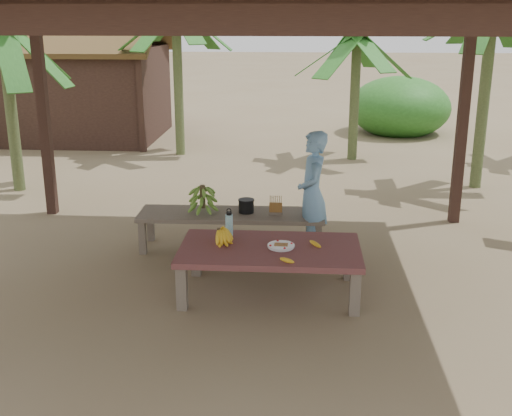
# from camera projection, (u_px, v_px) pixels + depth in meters

# --- Properties ---
(ground) EXTENTS (80.00, 80.00, 0.00)m
(ground) POSITION_uv_depth(u_px,v_px,m) (232.00, 284.00, 6.75)
(ground) COLOR brown
(ground) RESTS_ON ground
(pavilion) EXTENTS (6.60, 5.60, 2.95)m
(pavilion) POSITION_uv_depth(u_px,v_px,m) (227.00, 8.00, 5.92)
(pavilion) COLOR black
(pavilion) RESTS_ON ground
(work_table) EXTENTS (1.80, 1.00, 0.50)m
(work_table) POSITION_uv_depth(u_px,v_px,m) (270.00, 253.00, 6.39)
(work_table) COLOR brown
(work_table) RESTS_ON ground
(bench) EXTENTS (2.21, 0.64, 0.45)m
(bench) POSITION_uv_depth(u_px,v_px,m) (231.00, 217.00, 7.65)
(bench) COLOR brown
(bench) RESTS_ON ground
(ripe_banana_bunch) EXTENTS (0.32, 0.28, 0.17)m
(ripe_banana_bunch) POSITION_uv_depth(u_px,v_px,m) (219.00, 235.00, 6.48)
(ripe_banana_bunch) COLOR yellow
(ripe_banana_bunch) RESTS_ON work_table
(plate) EXTENTS (0.27, 0.27, 0.04)m
(plate) POSITION_uv_depth(u_px,v_px,m) (281.00, 246.00, 6.36)
(plate) COLOR white
(plate) RESTS_ON work_table
(loose_banana_front) EXTENTS (0.15, 0.09, 0.04)m
(loose_banana_front) POSITION_uv_depth(u_px,v_px,m) (287.00, 260.00, 5.98)
(loose_banana_front) COLOR yellow
(loose_banana_front) RESTS_ON work_table
(loose_banana_side) EXTENTS (0.14, 0.15, 0.04)m
(loose_banana_side) POSITION_uv_depth(u_px,v_px,m) (315.00, 244.00, 6.40)
(loose_banana_side) COLOR yellow
(loose_banana_side) RESTS_ON work_table
(water_flask) EXTENTS (0.08, 0.08, 0.29)m
(water_flask) POSITION_uv_depth(u_px,v_px,m) (229.00, 224.00, 6.69)
(water_flask) COLOR #3CA7BC
(water_flask) RESTS_ON work_table
(green_banana_stalk) EXTENTS (0.31, 0.31, 0.35)m
(green_banana_stalk) POSITION_uv_depth(u_px,v_px,m) (203.00, 198.00, 7.60)
(green_banana_stalk) COLOR #598C2D
(green_banana_stalk) RESTS_ON bench
(cooking_pot) EXTENTS (0.18, 0.18, 0.16)m
(cooking_pot) POSITION_uv_depth(u_px,v_px,m) (246.00, 206.00, 7.63)
(cooking_pot) COLOR black
(cooking_pot) RESTS_ON bench
(skewer_rack) EXTENTS (0.18, 0.08, 0.24)m
(skewer_rack) POSITION_uv_depth(u_px,v_px,m) (276.00, 205.00, 7.53)
(skewer_rack) COLOR #A57F47
(skewer_rack) RESTS_ON bench
(woman) EXTENTS (0.39, 0.56, 1.46)m
(woman) POSITION_uv_depth(u_px,v_px,m) (312.00, 194.00, 7.40)
(woman) COLOR #6DA0CF
(woman) RESTS_ON ground
(hut) EXTENTS (4.40, 3.43, 2.85)m
(hut) POSITION_uv_depth(u_px,v_px,m) (69.00, 88.00, 14.35)
(hut) COLOR black
(hut) RESTS_ON ground
(banana_plant_ne) EXTENTS (1.80, 1.80, 3.11)m
(banana_plant_ne) POSITION_uv_depth(u_px,v_px,m) (492.00, 20.00, 9.71)
(banana_plant_ne) COLOR #596638
(banana_plant_ne) RESTS_ON ground
(banana_plant_n) EXTENTS (1.80, 1.80, 2.58)m
(banana_plant_n) POSITION_uv_depth(u_px,v_px,m) (357.00, 47.00, 11.84)
(banana_plant_n) COLOR #596638
(banana_plant_n) RESTS_ON ground
(banana_plant_nw) EXTENTS (1.80, 1.80, 3.05)m
(banana_plant_nw) POSITION_uv_depth(u_px,v_px,m) (176.00, 21.00, 12.11)
(banana_plant_nw) COLOR #596638
(banana_plant_nw) RESTS_ON ground
(banana_plant_w) EXTENTS (1.80, 1.80, 2.76)m
(banana_plant_w) POSITION_uv_depth(u_px,v_px,m) (4.00, 43.00, 9.64)
(banana_plant_w) COLOR #596638
(banana_plant_w) RESTS_ON ground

